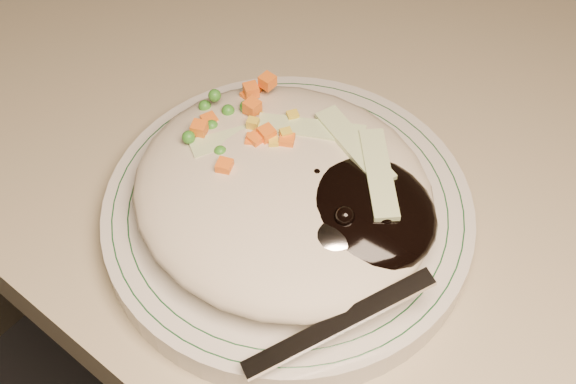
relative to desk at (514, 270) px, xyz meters
The scene contains 4 objects.
desk is the anchor object (origin of this frame).
plate 0.31m from the desk, 116.47° to the right, with size 0.24×0.24×0.02m, color beige.
plate_rim 0.32m from the desk, 116.47° to the right, with size 0.22×0.22×0.00m.
meal 0.33m from the desk, 115.42° to the right, with size 0.21×0.19×0.05m.
Camera 1 is at (0.09, 0.94, 1.17)m, focal length 50.00 mm.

